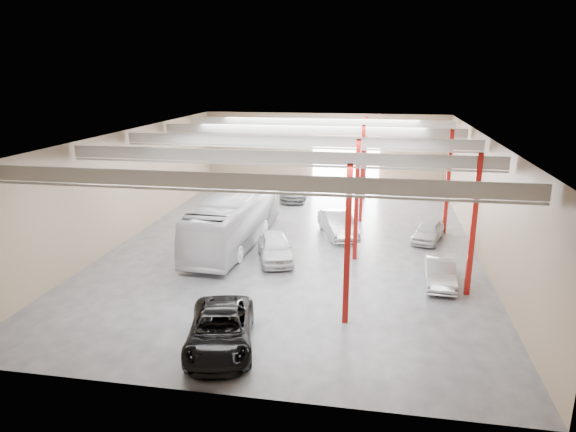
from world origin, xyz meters
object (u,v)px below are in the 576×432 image
(coach_bus, at_px, (235,219))
(car_row_a, at_px, (275,247))
(car_right_near, at_px, (440,272))
(car_row_b, at_px, (338,224))
(black_sedan, at_px, (220,330))
(car_row_c, at_px, (295,190))
(car_right_far, at_px, (428,231))

(coach_bus, relative_size, car_row_a, 2.63)
(coach_bus, bearing_deg, car_right_near, -16.95)
(car_row_a, distance_m, car_right_near, 9.25)
(coach_bus, relative_size, car_right_near, 2.91)
(car_row_b, bearing_deg, black_sedan, -122.21)
(car_row_a, bearing_deg, black_sedan, -108.18)
(car_row_a, relative_size, car_row_b, 0.92)
(car_row_a, bearing_deg, car_row_c, 77.63)
(car_row_a, relative_size, car_right_near, 1.11)
(car_row_a, distance_m, car_row_b, 6.11)
(black_sedan, xyz_separation_m, car_row_b, (3.38, 15.20, 0.05))
(car_row_c, bearing_deg, car_right_far, -46.10)
(black_sedan, xyz_separation_m, car_right_near, (9.21, 8.03, -0.09))
(black_sedan, height_order, car_row_b, car_row_b)
(coach_bus, bearing_deg, car_right_far, 15.90)
(black_sedan, height_order, car_right_far, black_sedan)
(car_row_b, relative_size, car_right_near, 1.20)
(coach_bus, height_order, black_sedan, coach_bus)
(coach_bus, xyz_separation_m, car_row_a, (3.05, -2.37, -0.89))
(car_row_c, distance_m, car_right_near, 19.85)
(car_row_b, bearing_deg, car_row_a, -141.30)
(car_row_b, bearing_deg, car_right_far, -19.82)
(car_row_c, relative_size, car_right_near, 1.28)
(coach_bus, relative_size, black_sedan, 2.17)
(car_right_near, bearing_deg, coach_bus, 162.53)
(coach_bus, distance_m, car_row_b, 6.91)
(car_row_c, bearing_deg, black_sedan, -89.99)
(car_row_a, bearing_deg, car_row_b, 41.21)
(coach_bus, bearing_deg, car_row_c, 84.72)
(coach_bus, xyz_separation_m, car_right_near, (12.09, -4.34, -0.98))
(coach_bus, bearing_deg, car_row_a, -35.05)
(coach_bus, relative_size, car_row_c, 2.27)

